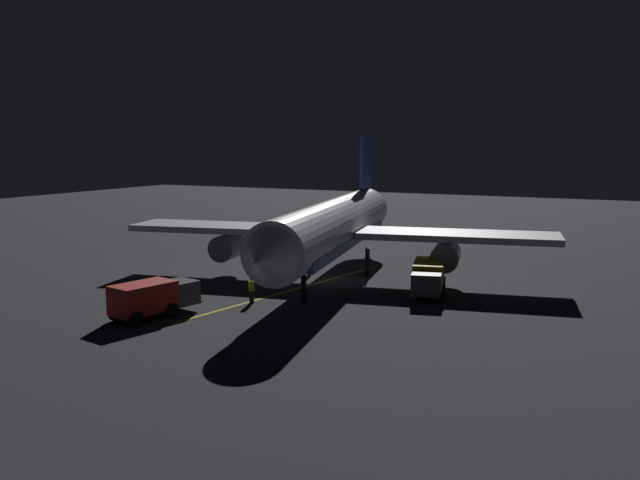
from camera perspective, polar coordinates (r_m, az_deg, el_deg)
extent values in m
cube|color=#2A2A2F|center=(53.35, 0.96, -3.55)|extent=(180.00, 180.00, 0.20)
cube|color=gold|center=(50.35, -2.18, -4.15)|extent=(4.23, 23.11, 0.01)
cylinder|color=white|center=(52.62, 0.97, 1.17)|extent=(9.45, 28.39, 3.97)
cube|color=#2D479E|center=(52.77, 0.97, -0.01)|extent=(8.42, 24.21, 0.71)
cone|color=white|center=(38.15, -4.61, -1.56)|extent=(4.44, 3.88, 3.89)
cone|color=white|center=(68.04, 4.22, 2.75)|extent=(4.44, 5.37, 3.57)
cube|color=#2D479E|center=(65.02, 3.79, 6.50)|extent=(1.06, 3.60, 5.09)
cube|color=white|center=(52.65, 11.44, 0.35)|extent=(15.70, 7.68, 0.50)
cylinder|color=slate|center=(51.72, 10.47, -1.33)|extent=(2.69, 3.55, 2.10)
cube|color=white|center=(57.04, -7.99, 1.03)|extent=(15.70, 7.68, 0.50)
cylinder|color=slate|center=(55.84, -7.73, -0.56)|extent=(2.69, 3.55, 2.10)
cylinder|color=black|center=(45.77, -1.40, -3.91)|extent=(0.42, 0.42, 2.34)
cylinder|color=black|center=(54.91, 3.98, -1.88)|extent=(0.42, 0.42, 2.34)
cylinder|color=black|center=(56.00, -0.80, -1.67)|extent=(0.42, 0.42, 2.34)
cube|color=maroon|center=(43.13, -14.54, -4.69)|extent=(2.88, 4.22, 1.79)
cube|color=#38383D|center=(44.85, -11.63, -4.29)|extent=(2.33, 2.19, 1.50)
cylinder|color=black|center=(44.12, -13.09, -5.54)|extent=(2.45, 1.37, 0.90)
cylinder|color=black|center=(42.57, -15.96, -6.15)|extent=(2.45, 1.37, 0.90)
cube|color=gold|center=(49.89, 9.09, -2.78)|extent=(3.11, 4.72, 1.80)
cube|color=#38383D|center=(46.91, 8.88, -3.67)|extent=(2.38, 2.24, 1.50)
cylinder|color=black|center=(48.58, 8.97, -4.16)|extent=(2.46, 1.44, 0.90)
cylinder|color=black|center=(51.55, 9.16, -3.45)|extent=(2.46, 1.44, 0.90)
cylinder|color=black|center=(46.30, -5.74, -4.75)|extent=(0.32, 0.32, 0.85)
cylinder|color=yellow|center=(46.13, -5.75, -3.85)|extent=(0.40, 0.40, 0.65)
sphere|color=tan|center=(46.04, -5.76, -3.30)|extent=(0.24, 0.24, 0.24)
cone|color=#EA590F|center=(50.43, -5.81, -3.85)|extent=(0.36, 0.36, 0.55)
cube|color=black|center=(50.49, -5.81, -4.14)|extent=(0.50, 0.50, 0.03)
cone|color=#EA590F|center=(47.24, -10.11, -4.77)|extent=(0.36, 0.36, 0.55)
cube|color=black|center=(47.29, -10.10, -5.07)|extent=(0.50, 0.50, 0.03)
cone|color=#EA590F|center=(49.38, 2.00, -4.07)|extent=(0.36, 0.36, 0.55)
cube|color=black|center=(49.44, 2.00, -4.37)|extent=(0.50, 0.50, 0.03)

